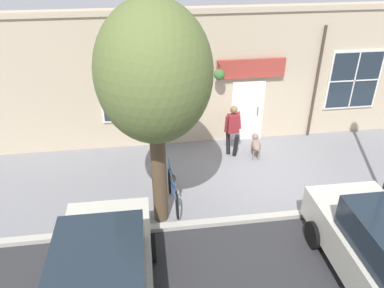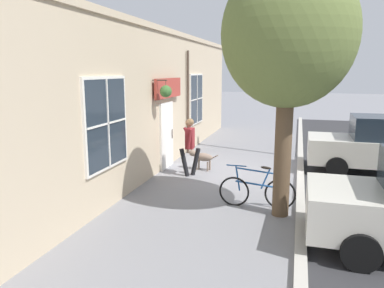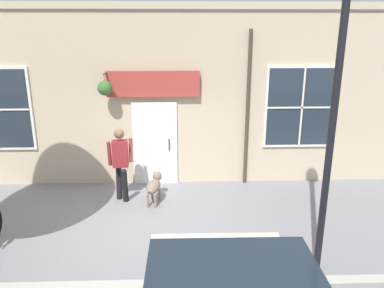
% 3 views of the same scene
% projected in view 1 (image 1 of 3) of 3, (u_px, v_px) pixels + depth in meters
% --- Properties ---
extents(ground_plane, '(90.00, 90.00, 0.00)m').
position_uv_depth(ground_plane, '(262.00, 173.00, 11.16)').
color(ground_plane, gray).
extents(storefront_facade, '(0.95, 18.00, 4.38)m').
position_uv_depth(storefront_facade, '(247.00, 77.00, 12.09)').
color(storefront_facade, '#C6B293').
rests_on(storefront_facade, ground_plane).
extents(pedestrian_walking, '(0.60, 0.55, 1.72)m').
position_uv_depth(pedestrian_walking, '(233.00, 126.00, 11.58)').
color(pedestrian_walking, black).
rests_on(pedestrian_walking, ground_plane).
extents(dog_on_leash, '(1.04, 0.40, 0.65)m').
position_uv_depth(dog_on_leash, '(256.00, 144.00, 11.84)').
color(dog_on_leash, '#7F6B5B').
rests_on(dog_on_leash, ground_plane).
extents(street_tree_by_curb, '(2.69, 2.42, 5.28)m').
position_uv_depth(street_tree_by_curb, '(154.00, 77.00, 7.60)').
color(street_tree_by_curb, brown).
rests_on(street_tree_by_curb, ground_plane).
extents(leaning_bicycle, '(1.74, 0.16, 1.00)m').
position_uv_depth(leaning_bicycle, '(173.00, 191.00, 9.76)').
color(leaning_bicycle, black).
rests_on(leaning_bicycle, ground_plane).
extents(parked_car_nearest_curb, '(4.31, 1.97, 1.75)m').
position_uv_depth(parked_car_nearest_curb, '(102.00, 287.00, 6.52)').
color(parked_car_nearest_curb, beige).
rests_on(parked_car_nearest_curb, ground_plane).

